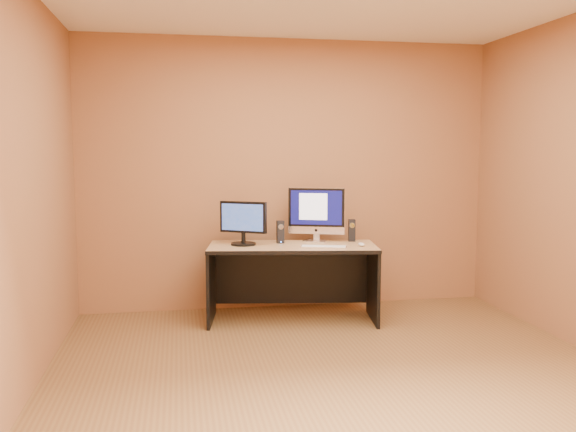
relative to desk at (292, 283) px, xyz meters
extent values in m
plane|color=brown|center=(0.06, -1.45, -0.35)|extent=(4.00, 4.00, 0.00)
cube|color=silver|center=(0.24, -0.18, 0.35)|extent=(0.42, 0.22, 0.02)
ellipsoid|color=silver|center=(0.59, -0.16, 0.36)|extent=(0.06, 0.10, 0.03)
cylinder|color=black|center=(0.25, 0.24, 0.35)|extent=(0.03, 0.20, 0.01)
cylinder|color=black|center=(0.19, 0.29, 0.35)|extent=(0.10, 0.14, 0.01)
camera|label=1|loc=(-1.00, -5.30, 1.19)|focal=38.00mm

